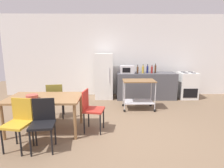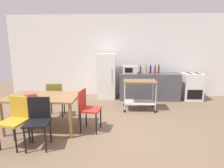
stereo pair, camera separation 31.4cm
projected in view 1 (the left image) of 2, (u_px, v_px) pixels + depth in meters
ground_plane at (127, 132)px, 3.90m from camera, size 12.00×12.00×0.00m
back_wall at (119, 56)px, 6.75m from camera, size 8.40×0.12×2.90m
kitchen_counter at (146, 86)px, 6.37m from camera, size 2.00×0.64×0.90m
dining_table at (45, 101)px, 3.85m from camera, size 1.50×0.90×0.75m
chair_olive at (55, 98)px, 4.57m from camera, size 0.46×0.46×0.89m
chair_mustard at (19, 121)px, 3.20m from camera, size 0.47×0.47×0.89m
chair_red at (91, 108)px, 3.88m from camera, size 0.46×0.46×0.89m
chair_black at (43, 121)px, 3.19m from camera, size 0.45×0.45×0.89m
stove_oven at (187, 85)px, 6.41m from camera, size 0.60×0.61×0.92m
refrigerator at (104, 76)px, 6.38m from camera, size 0.60×0.63×1.55m
kitchen_cart at (139, 90)px, 5.25m from camera, size 0.91×0.57×0.85m
microwave at (127, 69)px, 6.15m from camera, size 0.46×0.35×0.26m
bottle_olive_oil at (138, 70)px, 6.17m from camera, size 0.06×0.06×0.28m
bottle_hot_sauce at (143, 70)px, 6.18m from camera, size 0.07×0.07×0.29m
bottle_soda at (147, 69)px, 6.24m from camera, size 0.06×0.06×0.29m
bottle_sparkling_water at (152, 70)px, 6.17m from camera, size 0.07×0.07×0.28m
bottle_vinegar at (155, 69)px, 6.26m from camera, size 0.06×0.06×0.31m
fruit_bowl at (32, 97)px, 3.73m from camera, size 0.23×0.23×0.07m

